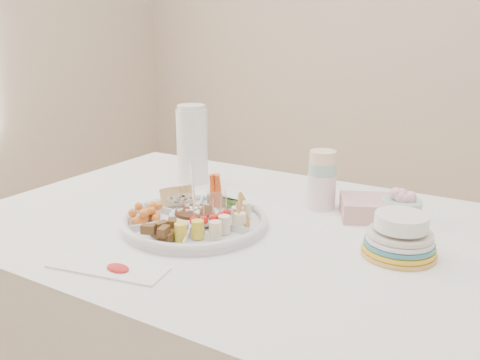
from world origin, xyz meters
The scene contains 16 objects.
wall_back centered at (0.00, 2.00, 1.35)m, with size 4.00×0.02×2.70m, color beige.
dining_table centered at (0.00, 0.00, 0.38)m, with size 1.52×1.02×0.76m, color white.
party_tray centered at (-0.12, -0.09, 0.78)m, with size 0.38×0.38×0.04m, color white.
bean_dip centered at (-0.12, -0.09, 0.79)m, with size 0.10×0.10×0.04m, color #542D12.
tortillas centered at (0.00, -0.03, 0.80)m, with size 0.09×0.09×0.06m, color #B96433, non-canonical shape.
carrot_cucumber centered at (-0.11, 0.04, 0.82)m, with size 0.11×0.11×0.10m, color orange, non-canonical shape.
pita_raisins centered at (-0.22, -0.02, 0.80)m, with size 0.11×0.11×0.06m, color tan, non-canonical shape.
cherries centered at (-0.23, -0.15, 0.79)m, with size 0.10×0.10×0.04m, color #D36216, non-canonical shape.
granola_chunks centered at (-0.12, -0.22, 0.79)m, with size 0.09×0.09×0.04m, color #493921, non-canonical shape.
banana_tomato centered at (-0.01, -0.16, 0.82)m, with size 0.10×0.10×0.08m, color #D0C76E, non-canonical shape.
cup_stack centered at (0.11, 0.22, 0.87)m, with size 0.08×0.08×0.23m, color #A1BA99.
thermos centered at (-0.36, 0.24, 0.89)m, with size 0.10×0.10×0.27m, color white.
flower_bowl centered at (0.34, 0.25, 0.80)m, with size 0.11×0.11×0.08m, color silver.
napkin_stack centered at (0.26, 0.22, 0.78)m, with size 0.16×0.14×0.05m, color #D49B99.
plate_stack centered at (0.40, 0.01, 0.81)m, with size 0.17×0.17×0.11m, color yellow.
placemat centered at (-0.14, -0.39, 0.76)m, with size 0.27×0.09×0.01m, color white.
Camera 1 is at (0.64, -1.11, 1.27)m, focal length 38.00 mm.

